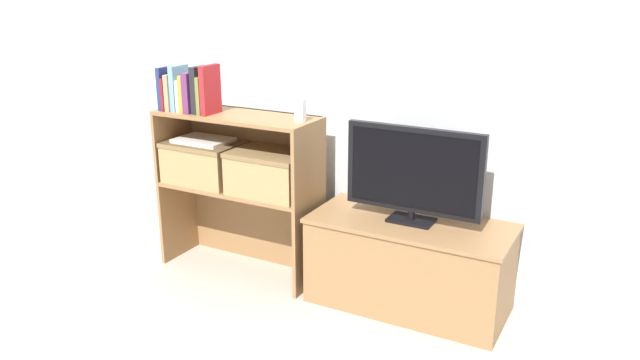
# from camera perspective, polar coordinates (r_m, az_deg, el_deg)

# --- Properties ---
(ground_plane) EXTENTS (16.00, 16.00, 0.00)m
(ground_plane) POSITION_cam_1_polar(r_m,az_deg,el_deg) (3.28, -1.41, -11.04)
(ground_plane) COLOR #BCB2A3
(wall_back) EXTENTS (10.00, 0.05, 2.40)m
(wall_back) POSITION_cam_1_polar(r_m,az_deg,el_deg) (3.32, 2.59, 11.18)
(wall_back) COLOR silver
(wall_back) RESTS_ON ground_plane
(tv_stand) EXTENTS (0.99, 0.46, 0.46)m
(tv_stand) POSITION_cam_1_polar(r_m,az_deg,el_deg) (3.18, 8.15, -7.60)
(tv_stand) COLOR olive
(tv_stand) RESTS_ON ground_plane
(tv) EXTENTS (0.68, 0.14, 0.47)m
(tv) POSITION_cam_1_polar(r_m,az_deg,el_deg) (3.00, 8.54, 0.70)
(tv) COLOR black
(tv) RESTS_ON tv_stand
(bookshelf_lower_tier) EXTENTS (0.91, 0.33, 0.50)m
(bookshelf_lower_tier) POSITION_cam_1_polar(r_m,az_deg,el_deg) (3.57, -6.70, -3.08)
(bookshelf_lower_tier) COLOR olive
(bookshelf_lower_tier) RESTS_ON ground_plane
(bookshelf_upper_tier) EXTENTS (0.91, 0.33, 0.41)m
(bookshelf_upper_tier) POSITION_cam_1_polar(r_m,az_deg,el_deg) (3.44, -7.00, 3.88)
(bookshelf_upper_tier) COLOR olive
(bookshelf_upper_tier) RESTS_ON bookshelf_lower_tier
(book_navy) EXTENTS (0.03, 0.14, 0.23)m
(book_navy) POSITION_cam_1_polar(r_m,az_deg,el_deg) (3.55, -13.83, 8.17)
(book_navy) COLOR navy
(book_navy) RESTS_ON bookshelf_upper_tier
(book_maroon) EXTENTS (0.02, 0.16, 0.18)m
(book_maroon) POSITION_cam_1_polar(r_m,az_deg,el_deg) (3.53, -13.45, 7.72)
(book_maroon) COLOR maroon
(book_maroon) RESTS_ON bookshelf_upper_tier
(book_tan) EXTENTS (0.03, 0.15, 0.20)m
(book_tan) POSITION_cam_1_polar(r_m,az_deg,el_deg) (3.51, -13.11, 7.86)
(book_tan) COLOR tan
(book_tan) RESTS_ON bookshelf_upper_tier
(book_skyblue) EXTENTS (0.03, 0.13, 0.24)m
(book_skyblue) POSITION_cam_1_polar(r_m,az_deg,el_deg) (3.49, -12.73, 8.20)
(book_skyblue) COLOR #709ECC
(book_skyblue) RESTS_ON bookshelf_upper_tier
(book_ivory) EXTENTS (0.02, 0.13, 0.17)m
(book_ivory) POSITION_cam_1_polar(r_m,az_deg,el_deg) (3.47, -12.28, 7.59)
(book_ivory) COLOR silver
(book_ivory) RESTS_ON bookshelf_upper_tier
(book_mustard) EXTENTS (0.02, 0.14, 0.20)m
(book_mustard) POSITION_cam_1_polar(r_m,az_deg,el_deg) (3.45, -11.93, 7.78)
(book_mustard) COLOR gold
(book_mustard) RESTS_ON bookshelf_upper_tier
(book_plum) EXTENTS (0.04, 0.15, 0.21)m
(book_plum) POSITION_cam_1_polar(r_m,az_deg,el_deg) (3.43, -11.49, 7.87)
(book_plum) COLOR #6B2D66
(book_plum) RESTS_ON bookshelf_upper_tier
(book_charcoal) EXTENTS (0.04, 0.12, 0.25)m
(book_charcoal) POSITION_cam_1_polar(r_m,az_deg,el_deg) (3.40, -10.93, 8.10)
(book_charcoal) COLOR #232328
(book_charcoal) RESTS_ON bookshelf_upper_tier
(book_olive) EXTENTS (0.02, 0.14, 0.20)m
(book_olive) POSITION_cam_1_polar(r_m,az_deg,el_deg) (3.38, -10.41, 7.66)
(book_olive) COLOR olive
(book_olive) RESTS_ON bookshelf_upper_tier
(book_crimson) EXTENTS (0.03, 0.15, 0.26)m
(book_crimson) POSITION_cam_1_polar(r_m,az_deg,el_deg) (3.35, -10.00, 8.13)
(book_crimson) COLOR #B22328
(book_crimson) RESTS_ON bookshelf_upper_tier
(baby_monitor) EXTENTS (0.05, 0.04, 0.14)m
(baby_monitor) POSITION_cam_1_polar(r_m,az_deg,el_deg) (3.14, -1.82, 6.36)
(baby_monitor) COLOR white
(baby_monitor) RESTS_ON bookshelf_upper_tier
(storage_basket_left) EXTENTS (0.41, 0.30, 0.23)m
(storage_basket_left) POSITION_cam_1_polar(r_m,az_deg,el_deg) (3.54, -10.50, 1.80)
(storage_basket_left) COLOR tan
(storage_basket_left) RESTS_ON bookshelf_lower_tier
(storage_basket_right) EXTENTS (0.41, 0.30, 0.23)m
(storage_basket_right) POSITION_cam_1_polar(r_m,az_deg,el_deg) (3.30, -4.57, 0.84)
(storage_basket_right) COLOR tan
(storage_basket_right) RESTS_ON bookshelf_lower_tier
(laptop) EXTENTS (0.30, 0.21, 0.02)m
(laptop) POSITION_cam_1_polar(r_m,az_deg,el_deg) (3.52, -10.60, 3.59)
(laptop) COLOR white
(laptop) RESTS_ON storage_basket_left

